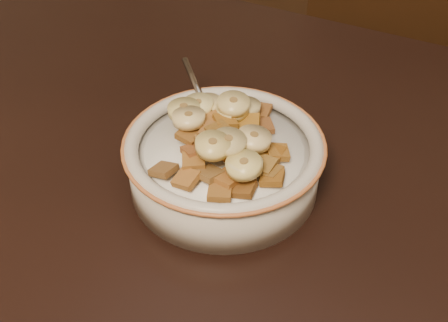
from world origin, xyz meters
The scene contains 45 objects.
table centered at (0.00, 0.00, 0.73)m, with size 1.40×0.90×0.04m, color black.
chair centered at (-0.15, 0.57, 0.51)m, with size 0.45×0.45×1.02m, color black.
cereal_bowl centered at (-0.19, 0.06, 0.77)m, with size 0.18×0.18×0.04m, color silver.
milk centered at (-0.19, 0.06, 0.79)m, with size 0.15×0.15×0.00m, color white.
spoon centered at (-0.22, 0.08, 0.80)m, with size 0.03×0.04×0.01m, color #B2B2B2.
cereal_square_0 centered at (-0.18, 0.01, 0.80)m, with size 0.02×0.02×0.01m, color brown.
cereal_square_1 centered at (-0.21, 0.03, 0.81)m, with size 0.02×0.02×0.01m, color #955429.
cereal_square_2 centered at (-0.14, 0.07, 0.80)m, with size 0.02×0.02×0.01m, color #975E21.
cereal_square_3 centered at (-0.20, 0.10, 0.80)m, with size 0.02×0.02×0.01m, color #9B6623.
cereal_square_4 centered at (-0.18, 0.09, 0.81)m, with size 0.02×0.02×0.01m, color #8C5817.
cereal_square_5 centered at (-0.15, 0.01, 0.80)m, with size 0.02×0.02×0.01m, color brown.
cereal_square_6 centered at (-0.19, 0.12, 0.80)m, with size 0.02×0.02×0.01m, color brown.
cereal_square_7 centered at (-0.20, 0.05, 0.82)m, with size 0.02×0.02×0.01m, color brown.
cereal_square_8 centered at (-0.14, 0.04, 0.80)m, with size 0.02×0.02×0.01m, color brown.
cereal_square_9 centered at (-0.20, 0.00, 0.80)m, with size 0.02×0.02×0.01m, color #956424.
cereal_square_10 centered at (-0.22, 0.07, 0.81)m, with size 0.02×0.02×0.01m, color brown.
cereal_square_11 centered at (-0.21, 0.07, 0.81)m, with size 0.02×0.02×0.01m, color #946125.
cereal_square_12 centered at (-0.21, 0.05, 0.81)m, with size 0.02×0.02×0.01m, color brown.
cereal_square_13 centered at (-0.22, 0.04, 0.81)m, with size 0.02×0.02×0.01m, color brown.
cereal_square_14 centered at (-0.19, 0.03, 0.81)m, with size 0.02×0.02×0.01m, color olive.
cereal_square_15 centered at (-0.23, 0.07, 0.80)m, with size 0.02×0.02×0.01m, color brown.
cereal_square_16 centered at (-0.24, 0.09, 0.80)m, with size 0.02×0.02×0.01m, color brown.
cereal_square_17 centered at (-0.17, 0.10, 0.80)m, with size 0.02×0.02×0.01m, color brown.
cereal_square_18 centered at (-0.17, 0.01, 0.80)m, with size 0.02×0.02×0.01m, color brown.
cereal_square_19 centered at (-0.20, 0.02, 0.81)m, with size 0.02×0.02×0.01m, color #9A5D27.
cereal_square_20 centered at (-0.20, 0.03, 0.81)m, with size 0.02×0.02×0.01m, color olive.
cereal_square_21 centered at (-0.22, 0.00, 0.80)m, with size 0.02×0.02×0.01m, color brown.
cereal_square_22 centered at (-0.13, 0.04, 0.80)m, with size 0.02×0.02×0.01m, color brown.
cereal_square_23 centered at (-0.20, 0.07, 0.82)m, with size 0.02×0.02×0.01m, color brown.
cereal_square_24 centered at (-0.15, 0.06, 0.80)m, with size 0.02×0.02×0.01m, color brown.
cereal_square_25 centered at (-0.17, 0.04, 0.81)m, with size 0.02×0.02×0.01m, color brown.
cereal_square_26 centered at (-0.15, 0.04, 0.80)m, with size 0.02×0.02×0.01m, color brown.
cereal_square_27 centered at (-0.16, 0.00, 0.80)m, with size 0.02×0.02×0.01m, color brown.
banana_slice_0 centered at (-0.20, 0.11, 0.81)m, with size 0.03×0.03×0.01m, color beige.
banana_slice_1 centered at (-0.16, 0.02, 0.82)m, with size 0.03×0.03×0.01m, color #C9BF7C.
banana_slice_2 centered at (-0.24, 0.06, 0.82)m, with size 0.03×0.03×0.01m, color #DCC982.
banana_slice_3 centered at (-0.16, 0.06, 0.82)m, with size 0.03×0.03×0.01m, color #D6BF7C.
banana_slice_4 centered at (-0.24, 0.08, 0.82)m, with size 0.03×0.03×0.01m, color #E9DA8B.
banana_slice_5 centered at (-0.20, 0.09, 0.82)m, with size 0.03×0.03×0.01m, color #ECD788.
banana_slice_6 centered at (-0.23, 0.09, 0.81)m, with size 0.03×0.03×0.01m, color #E9CD7B.
banana_slice_7 centered at (-0.23, 0.05, 0.82)m, with size 0.03×0.03×0.01m, color beige.
banana_slice_8 centered at (-0.19, 0.02, 0.82)m, with size 0.03×0.03×0.01m, color #E7CC76.
banana_slice_9 centered at (-0.20, 0.09, 0.82)m, with size 0.03×0.03×0.01m, color tan.
banana_slice_10 centered at (-0.18, 0.04, 0.82)m, with size 0.03×0.03×0.01m, color #D7C87B.
banana_slice_11 centered at (-0.15, 0.02, 0.82)m, with size 0.03×0.03×0.01m, color #D9CA74.
Camera 1 is at (0.01, -0.30, 1.13)m, focal length 45.00 mm.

